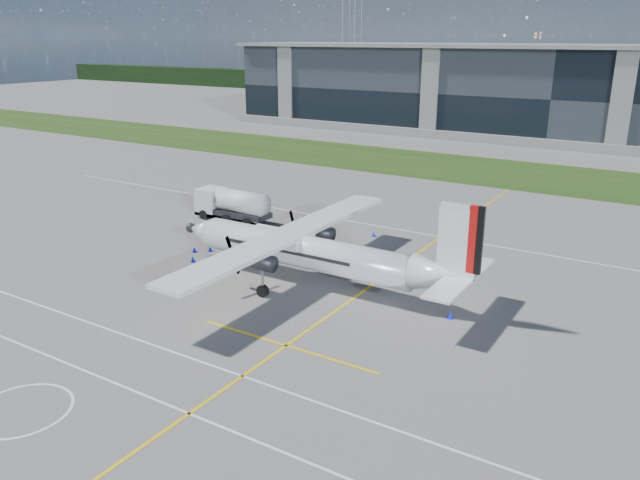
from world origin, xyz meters
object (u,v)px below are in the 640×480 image
Objects in this scene: turboprop_aircraft at (314,235)px; safety_cone_stbdwing at (374,234)px; safety_cone_fwd at (194,249)px; safety_cone_nose_stbd at (210,248)px; fuel_tanker_truck at (228,204)px; ground_crew_person at (238,233)px; pylon_west at (352,42)px; safety_cone_nose_port at (193,259)px; safety_cone_tail at (450,315)px; baggage_tug at (263,240)px.

turboprop_aircraft is 12.75m from safety_cone_stbdwing.
safety_cone_fwd is 1.00× the size of safety_cone_nose_stbd.
fuel_tanker_truck is 7.65m from ground_crew_person.
turboprop_aircraft reaches higher than ground_crew_person.
safety_cone_fwd is at bearing -132.49° from safety_cone_stbdwing.
turboprop_aircraft is at bearing -61.67° from pylon_west.
ground_crew_person is 3.98× the size of safety_cone_nose_port.
turboprop_aircraft is 49.50× the size of safety_cone_nose_stbd.
safety_cone_tail is at bearing -20.50° from fuel_tanker_truck.
ground_crew_person reaches higher than safety_cone_nose_port.
safety_cone_stbdwing is 1.00× the size of safety_cone_tail.
pylon_west is at bearing 119.97° from safety_cone_stbdwing.
turboprop_aircraft is 8.80m from baggage_tug.
safety_cone_nose_stbd is at bearing -132.05° from safety_cone_stbdwing.
safety_cone_nose_port is (-10.59, -1.22, -3.46)m from turboprop_aircraft.
baggage_tug is 6.68× the size of safety_cone_tail.
turboprop_aircraft is at bearing 178.24° from safety_cone_tail.
ground_crew_person is 3.98× the size of safety_cone_fwd.
safety_cone_stbdwing is (10.62, 11.59, 0.00)m from safety_cone_fwd.
safety_cone_fwd and safety_cone_tail have the same top height.
safety_cone_tail is at bearing -58.70° from pylon_west.
safety_cone_stbdwing is at bearing 54.62° from baggage_tug.
fuel_tanker_truck is (63.48, -137.73, -13.47)m from pylon_west.
safety_cone_stbdwing is (5.96, 8.39, -0.75)m from baggage_tug.
safety_cone_nose_stbd is (-11.17, 1.46, -3.46)m from turboprop_aircraft.
ground_crew_person is 3.98× the size of safety_cone_stbdwing.
pylon_west is 167.63m from turboprop_aircraft.
safety_cone_fwd is at bearing 177.22° from turboprop_aircraft.
safety_cone_stbdwing is 17.21m from safety_cone_tail.
baggage_tug is 1.68× the size of ground_crew_person.
pylon_west is 161.05m from baggage_tug.
turboprop_aircraft is at bearing -26.89° from baggage_tug.
safety_cone_stbdwing is 14.44m from safety_cone_nose_stbd.
baggage_tug is 6.68× the size of safety_cone_nose_stbd.
pylon_west is 15.09× the size of ground_crew_person.
baggage_tug is (8.41, -5.70, -0.52)m from fuel_tanker_truck.
pylon_west is 1.21× the size of turboprop_aircraft.
turboprop_aircraft is 11.53m from ground_crew_person.
safety_cone_nose_port is at bearing -124.13° from safety_cone_stbdwing.
ground_crew_person is 21.22m from safety_cone_tail.
baggage_tug reaches higher than ground_crew_person.
ground_crew_person is 2.92m from safety_cone_nose_stbd.
safety_cone_stbdwing is (-1.51, 12.18, -3.46)m from turboprop_aircraft.
safety_cone_fwd is 15.72m from safety_cone_stbdwing.
pylon_west reaches higher than safety_cone_stbdwing.
safety_cone_tail is (17.79, -4.10, -0.75)m from baggage_tug.
safety_cone_nose_port is (68.77, -148.44, -14.75)m from pylon_west.
safety_cone_fwd is (67.24, -146.63, -14.75)m from pylon_west.
fuel_tanker_truck is at bearing 120.39° from safety_cone_nose_stbd.
pylon_west reaches higher than safety_cone_fwd.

